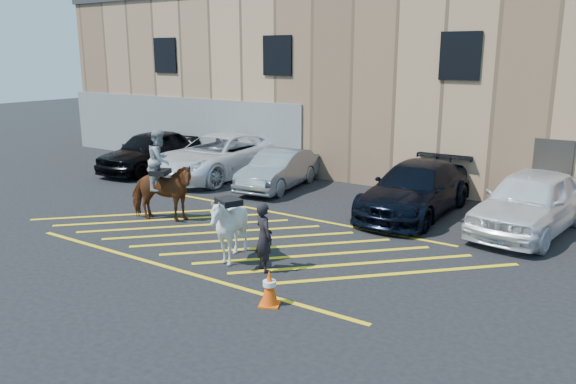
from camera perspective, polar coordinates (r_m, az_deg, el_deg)
The scene contains 12 objects.
ground at distance 14.79m, azimuth -3.65°, elevation -4.54°, with size 90.00×90.00×0.00m, color black.
car_black_suv at distance 23.53m, azimuth -13.78°, elevation 4.07°, with size 1.95×4.84×1.65m, color black.
car_white_pickup at distance 21.84m, azimuth -7.04°, elevation 3.64°, with size 2.75×5.97×1.66m, color white.
car_silver_sedan at distance 19.88m, azimuth -0.97°, elevation 2.29°, with size 1.43×4.11×1.35m, color gray.
car_blue_suv at distance 17.06m, azimuth 12.83°, elevation 0.29°, with size 2.13×5.24×1.52m, color black.
car_white_suv at distance 16.26m, azimuth 23.38°, elevation -0.91°, with size 1.98×4.91×1.67m, color white.
handler at distance 12.28m, azimuth -2.46°, elevation -4.61°, with size 0.57×0.37×1.55m, color black.
warehouse at distance 24.69m, azimuth 13.61°, elevation 11.13°, with size 32.42×10.20×7.30m.
hatching_zone at distance 14.57m, azimuth -4.37°, elevation -4.82°, with size 12.60×5.12×0.01m.
mounted_bay at distance 16.25m, azimuth -12.77°, elevation 0.73°, with size 2.19×1.62×2.64m.
saddled_white at distance 12.86m, azimuth -5.98°, elevation -3.65°, with size 1.78×1.86×1.61m.
traffic_cone at distance 10.78m, azimuth -1.89°, elevation -9.63°, with size 0.50×0.50×0.73m.
Camera 1 is at (8.55, -11.14, 4.66)m, focal length 35.00 mm.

